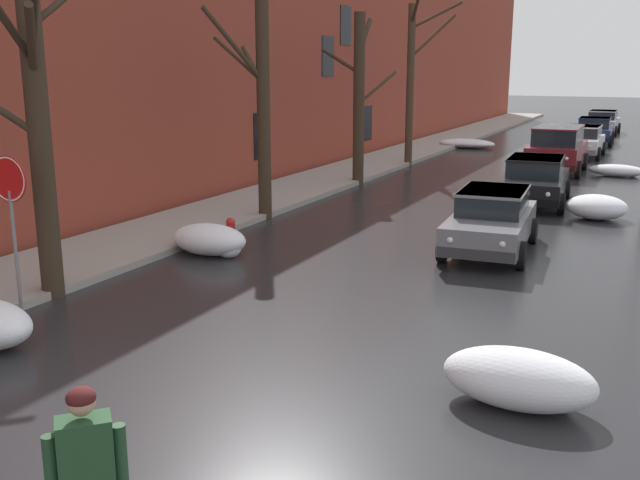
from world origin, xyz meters
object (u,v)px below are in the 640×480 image
Objects in this scene: bare_tree_mid_block at (359,96)px; sedan_silver_at_far_intersection at (602,121)px; pedestrian_with_coffee at (87,473)px; bare_tree_far_down_block at (412,77)px; sedan_darkblue_queued_behind_truck at (594,130)px; suv_maroon_parked_kerbside_mid at (557,148)px; fire_hydrant at (231,232)px; bare_tree_second_along_sidewalk at (261,93)px; sedan_black_parked_kerbside_close at (534,179)px; bare_tree_at_the_corner at (38,117)px; sedan_grey_approaching_near_lane at (491,219)px; sedan_white_parked_far_down_block at (582,140)px; stop_sign_at_corner at (10,194)px.

bare_tree_mid_block reaches higher than sedan_silver_at_far_intersection.
pedestrian_with_coffee is at bearing -73.13° from bare_tree_mid_block.
sedan_darkblue_queued_behind_truck is at bearing 64.06° from bare_tree_far_down_block.
suv_maroon_parked_kerbside_mid is 16.74m from fire_hydrant.
bare_tree_second_along_sidewalk is 6.73m from bare_tree_mid_block.
sedan_black_parked_kerbside_close is 1.05× the size of suv_maroon_parked_kerbside_mid.
bare_tree_at_the_corner is 7.86m from bare_tree_second_along_sidewalk.
bare_tree_at_the_corner is at bearing -89.31° from bare_tree_second_along_sidewalk.
sedan_silver_at_far_intersection is 2.41× the size of pedestrian_with_coffee.
sedan_darkblue_queued_behind_truck is 0.93× the size of sedan_silver_at_far_intersection.
sedan_darkblue_queued_behind_truck and sedan_silver_at_far_intersection have the same top height.
sedan_grey_approaching_near_lane is 12.42m from pedestrian_with_coffee.
bare_tree_mid_block reaches higher than sedan_black_parked_kerbside_close.
sedan_grey_approaching_near_lane is 0.99× the size of sedan_silver_at_far_intersection.
bare_tree_mid_block is 21.11m from pedestrian_with_coffee.
fire_hydrant is (-5.05, -15.95, -0.63)m from suv_maroon_parked_kerbside_mid.
sedan_grey_approaching_near_lane is at bearing -64.08° from bare_tree_far_down_block.
bare_tree_second_along_sidewalk is 12.17m from bare_tree_far_down_block.
pedestrian_with_coffee is (-0.14, -38.15, 0.28)m from sedan_darkblue_queued_behind_truck.
sedan_silver_at_far_intersection is (-0.28, 26.05, -0.00)m from sedan_black_parked_kerbside_close.
pedestrian_with_coffee is (6.10, -20.11, -2.06)m from bare_tree_mid_block.
suv_maroon_parked_kerbside_mid is (5.89, 0.55, -2.67)m from bare_tree_far_down_block.
bare_tree_mid_block is 1.42× the size of sedan_grey_approaching_near_lane.
pedestrian_with_coffee is 11.41m from fire_hydrant.
sedan_grey_approaching_near_lane is 1.06× the size of sedan_darkblue_queued_behind_truck.
suv_maroon_parked_kerbside_mid is at bearing 92.10° from sedan_grey_approaching_near_lane.
sedan_grey_approaching_near_lane is at bearing -49.85° from bare_tree_mid_block.
bare_tree_at_the_corner reaches higher than bare_tree_mid_block.
sedan_silver_at_far_intersection is (-0.22, 12.87, 0.00)m from sedan_white_parked_far_down_block.
sedan_white_parked_far_down_block is 22.58m from fire_hydrant.
sedan_grey_approaching_near_lane is (6.44, 6.89, -2.54)m from bare_tree_at_the_corner.
bare_tree_mid_block is 8.74m from suv_maroon_parked_kerbside_mid.
bare_tree_far_down_block is at bearing 89.32° from bare_tree_second_along_sidewalk.
bare_tree_at_the_corner is 1.59m from stop_sign_at_corner.
sedan_white_parked_far_down_block is 2.30× the size of pedestrian_with_coffee.
bare_tree_at_the_corner is 0.84× the size of bare_tree_far_down_block.
bare_tree_far_down_block is at bearing 115.92° from sedan_grey_approaching_near_lane.
bare_tree_far_down_block reaches higher than sedan_grey_approaching_near_lane.
bare_tree_at_the_corner is 27.41m from sedan_white_parked_far_down_block.
bare_tree_far_down_block reaches higher than bare_tree_mid_block.
bare_tree_second_along_sidewalk reaches higher than sedan_grey_approaching_near_lane.
stop_sign_at_corner is at bearing -89.24° from bare_tree_far_down_block.
pedestrian_with_coffee is at bearing -63.10° from fire_hydrant.
suv_maroon_parked_kerbside_mid is at bearing 90.22° from pedestrian_with_coffee.
sedan_grey_approaching_near_lane is at bearing -8.48° from bare_tree_second_along_sidewalk.
pedestrian_with_coffee is at bearing -91.85° from sedan_grey_approaching_near_lane.
stop_sign_at_corner reaches higher than sedan_silver_at_far_intersection.
bare_tree_mid_block is 1.40× the size of sedan_silver_at_far_intersection.
bare_tree_second_along_sidewalk reaches higher than sedan_darkblue_queued_behind_truck.
sedan_silver_at_far_intersection is 5.97× the size of fire_hydrant.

